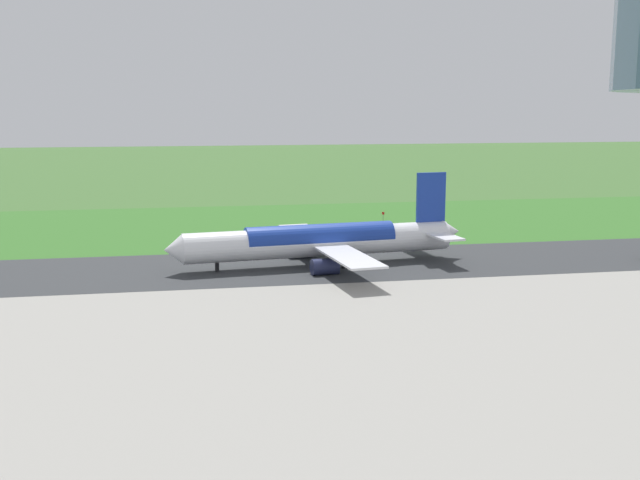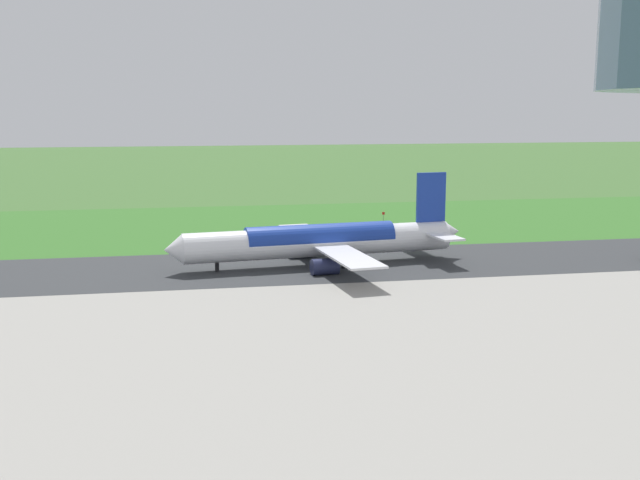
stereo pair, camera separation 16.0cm
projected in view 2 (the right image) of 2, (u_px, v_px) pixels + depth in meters
ground_plane at (357, 264)px, 137.60m from camera, size 800.00×800.00×0.00m
runway_asphalt at (357, 264)px, 137.59m from camera, size 600.00×29.19×0.06m
apron_concrete at (469, 361)px, 85.44m from camera, size 440.00×110.00×0.05m
grass_verge_foreground at (315, 227)px, 178.92m from camera, size 600.00×80.00×0.04m
airliner_main at (322, 241)px, 135.74m from camera, size 54.13×44.40×15.88m
no_stopping_sign at (383, 217)px, 183.10m from camera, size 0.60×0.10×2.80m
traffic_cone_orange at (366, 225)px, 179.74m from camera, size 0.40×0.40×0.55m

